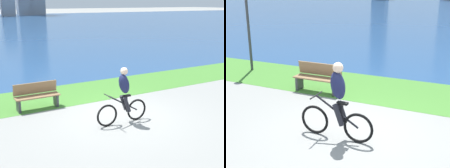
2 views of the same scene
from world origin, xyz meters
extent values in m
plane|color=gray|center=(0.00, 0.00, 0.00)|extent=(300.00, 300.00, 0.00)
cube|color=#478433|center=(0.00, 3.13, 0.00)|extent=(120.00, 2.81, 0.01)
torus|color=black|center=(-0.72, -0.47, 0.34)|extent=(0.67, 0.06, 0.67)
torus|color=black|center=(0.32, -0.47, 0.34)|extent=(0.67, 0.06, 0.67)
cylinder|color=black|center=(-0.17, -0.47, 0.63)|extent=(1.01, 0.04, 0.62)
cylinder|color=black|center=(-0.04, -0.47, 0.58)|extent=(0.04, 0.04, 0.49)
cube|color=black|center=(-0.04, -0.47, 0.84)|extent=(0.24, 0.10, 0.05)
cylinder|color=black|center=(-0.67, -0.47, 0.92)|extent=(0.03, 0.52, 0.03)
ellipsoid|color=#1E234C|center=(-0.15, -0.47, 1.22)|extent=(0.40, 0.36, 0.65)
sphere|color=beige|center=(-0.15, -0.47, 1.60)|extent=(0.22, 0.22, 0.22)
cylinder|color=#26262D|center=(-0.09, -0.57, 0.60)|extent=(0.27, 0.11, 0.49)
cylinder|color=#26262D|center=(-0.09, -0.37, 0.60)|extent=(0.27, 0.11, 0.49)
cube|color=olive|center=(-2.03, 2.04, 0.45)|extent=(1.50, 0.45, 0.04)
cube|color=olive|center=(-2.03, 2.24, 0.70)|extent=(1.50, 0.11, 0.40)
cube|color=#38383D|center=(-1.38, 2.04, 0.23)|extent=(0.08, 0.37, 0.45)
cube|color=#38383D|center=(-2.68, 2.04, 0.23)|extent=(0.08, 0.37, 0.45)
camera|label=1|loc=(-4.77, -7.82, 3.56)|focal=49.10mm
camera|label=2|loc=(2.37, -5.89, 3.18)|focal=48.63mm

